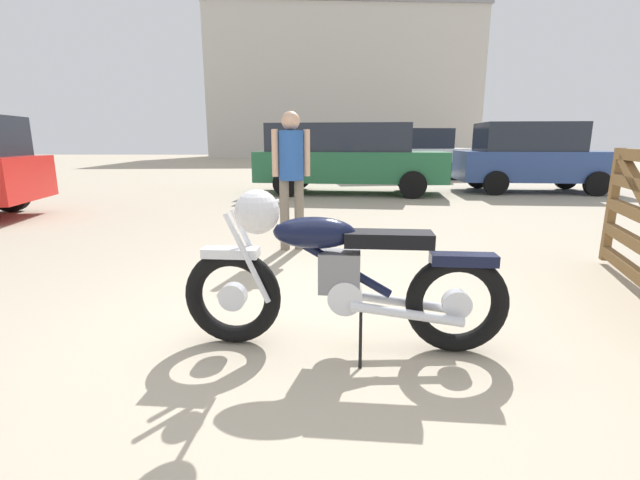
{
  "coord_description": "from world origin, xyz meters",
  "views": [
    {
      "loc": [
        0.18,
        -2.9,
        1.32
      ],
      "look_at": [
        0.06,
        0.71,
        0.5
      ],
      "focal_mm": 24.42,
      "sensor_mm": 36.0,
      "label": 1
    }
  ],
  "objects_px": {
    "blue_hatchback_right": "(347,156)",
    "white_estate_far": "(532,157)",
    "dark_sedan_left": "(403,152)",
    "bystander": "(291,167)",
    "vintage_motorcycle": "(334,276)"
  },
  "relations": [
    {
      "from": "dark_sedan_left",
      "to": "blue_hatchback_right",
      "type": "distance_m",
      "value": 5.04
    },
    {
      "from": "blue_hatchback_right",
      "to": "white_estate_far",
      "type": "bearing_deg",
      "value": 10.78
    },
    {
      "from": "dark_sedan_left",
      "to": "white_estate_far",
      "type": "distance_m",
      "value": 4.94
    },
    {
      "from": "bystander",
      "to": "vintage_motorcycle",
      "type": "bearing_deg",
      "value": -1.82
    },
    {
      "from": "vintage_motorcycle",
      "to": "white_estate_far",
      "type": "height_order",
      "value": "white_estate_far"
    },
    {
      "from": "vintage_motorcycle",
      "to": "dark_sedan_left",
      "type": "distance_m",
      "value": 13.43
    },
    {
      "from": "bystander",
      "to": "dark_sedan_left",
      "type": "relative_size",
      "value": 0.34
    },
    {
      "from": "dark_sedan_left",
      "to": "bystander",
      "type": "bearing_deg",
      "value": -114.76
    },
    {
      "from": "vintage_motorcycle",
      "to": "bystander",
      "type": "height_order",
      "value": "bystander"
    },
    {
      "from": "vintage_motorcycle",
      "to": "white_estate_far",
      "type": "xyz_separation_m",
      "value": [
        5.14,
        9.11,
        0.43
      ]
    },
    {
      "from": "blue_hatchback_right",
      "to": "bystander",
      "type": "bearing_deg",
      "value": -92.6
    },
    {
      "from": "dark_sedan_left",
      "to": "white_estate_far",
      "type": "xyz_separation_m",
      "value": [
        2.75,
        -4.1,
        -0.02
      ]
    },
    {
      "from": "vintage_motorcycle",
      "to": "white_estate_far",
      "type": "distance_m",
      "value": 10.47
    },
    {
      "from": "vintage_motorcycle",
      "to": "bystander",
      "type": "xyz_separation_m",
      "value": [
        -0.52,
        2.64,
        0.53
      ]
    },
    {
      "from": "dark_sedan_left",
      "to": "blue_hatchback_right",
      "type": "xyz_separation_m",
      "value": [
        -2.11,
        -4.58,
        0.0
      ]
    }
  ]
}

